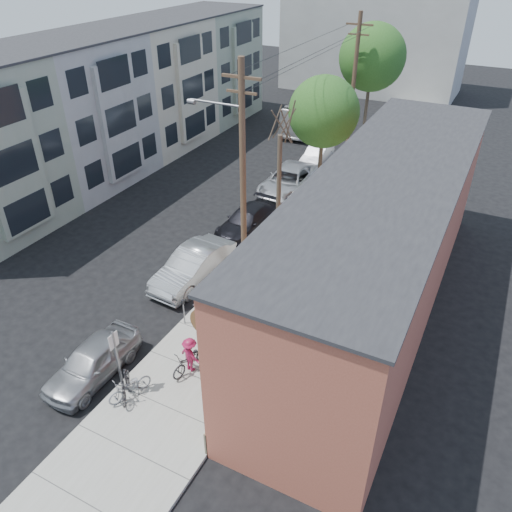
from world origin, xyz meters
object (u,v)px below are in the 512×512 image
at_px(patio_chair_a, 234,392).
at_px(car_4, 317,155).
at_px(tree_bare, 279,190).
at_px(car_2, 247,221).
at_px(parked_bike_a, 125,385).
at_px(car_0, 93,361).
at_px(parking_meter_far, 281,211).
at_px(patio_chair_b, 233,391).
at_px(car_3, 289,181).
at_px(car_1, 194,266).
at_px(patron_grey, 273,329).
at_px(tree_leafy_mid, 324,112).
at_px(parking_meter_near, 183,308).
at_px(cyclist, 190,355).
at_px(sign_post, 117,356).
at_px(bus, 315,110).
at_px(utility_pole_near, 242,168).
at_px(parked_bike_b, 130,387).
at_px(patron_green, 239,354).
at_px(tree_leafy_far, 372,57).

height_order(patio_chair_a, car_4, car_4).
xyz_separation_m(tree_bare, car_2, (-2.00, 0.21, -2.40)).
height_order(parked_bike_a, car_0, car_0).
bearing_deg(patio_chair_a, car_2, 136.16).
bearing_deg(car_2, parked_bike_a, -77.80).
distance_m(parking_meter_far, patio_chair_b, 13.16).
bearing_deg(car_3, car_1, -91.45).
bearing_deg(patron_grey, car_0, -34.94).
relative_size(tree_leafy_mid, patio_chair_a, 8.47).
xyz_separation_m(patio_chair_b, car_0, (-5.34, -1.21, 0.13)).
relative_size(parking_meter_near, cyclist, 0.82).
bearing_deg(car_0, parked_bike_a, -10.51).
xyz_separation_m(sign_post, cyclist, (1.65, 2.01, -0.93)).
height_order(parking_meter_far, patio_chair_b, parking_meter_far).
bearing_deg(bus, parking_meter_near, -79.89).
relative_size(sign_post, patron_grey, 1.58).
distance_m(parking_meter_near, cyclist, 2.76).
bearing_deg(utility_pole_near, parked_bike_b, -87.52).
bearing_deg(parked_bike_a, patron_green, 9.73).
relative_size(parking_meter_near, tree_leafy_far, 0.14).
bearing_deg(cyclist, car_0, 41.43).
bearing_deg(patio_chair_a, tree_leafy_mid, 121.64).
distance_m(car_0, car_2, 12.35).
xyz_separation_m(cyclist, car_0, (-3.20, -1.80, -0.19)).
relative_size(tree_bare, patron_grey, 3.32).
relative_size(patio_chair_b, car_2, 0.19).
distance_m(tree_bare, cyclist, 10.63).
bearing_deg(tree_leafy_mid, tree_bare, -90.00).
height_order(parked_bike_a, car_3, car_3).
distance_m(utility_pole_near, cyclist, 8.60).
bearing_deg(patio_chair_b, patio_chair_a, -31.42).
xyz_separation_m(parking_meter_far, patron_green, (3.47, -11.29, 0.12)).
bearing_deg(tree_leafy_mid, utility_pole_near, -92.53).
bearing_deg(car_4, car_2, -90.16).
bearing_deg(car_0, car_2, 89.86).
relative_size(car_2, car_3, 0.82).
bearing_deg(sign_post, parking_meter_far, 90.41).
xyz_separation_m(car_2, car_4, (-0.14, 11.12, -0.03)).
bearing_deg(car_0, tree_leafy_mid, 83.59).
xyz_separation_m(tree_leafy_far, patron_grey, (3.40, -23.20, -5.85)).
bearing_deg(tree_leafy_far, tree_leafy_mid, -90.00).
height_order(tree_bare, patron_green, tree_bare).
relative_size(sign_post, patron_green, 1.47).
relative_size(tree_bare, patron_green, 3.08).
bearing_deg(sign_post, tree_leafy_mid, 88.60).
bearing_deg(parked_bike_b, car_1, 127.03).
bearing_deg(patio_chair_a, tree_bare, 127.60).
distance_m(tree_leafy_mid, patron_grey, 14.90).
bearing_deg(patron_green, car_3, -178.17).
xyz_separation_m(parking_meter_near, car_2, (-1.45, 8.42, -0.30)).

